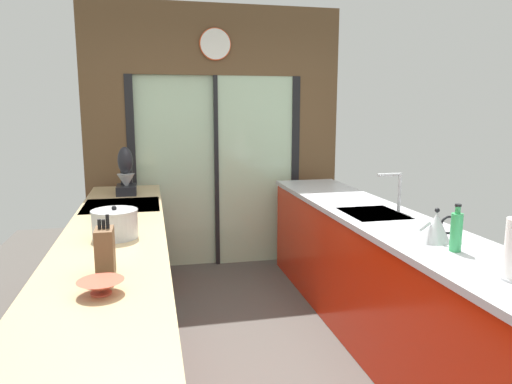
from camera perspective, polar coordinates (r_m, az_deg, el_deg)
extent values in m
cube|color=#4C4742|center=(3.61, -0.46, -17.65)|extent=(5.04, 7.60, 0.02)
cube|color=brown|center=(5.01, -5.06, 17.85)|extent=(2.64, 0.08, 0.70)
cube|color=#B2D1AD|center=(4.99, -9.63, 2.24)|extent=(0.80, 0.02, 2.00)
cube|color=#B2D1AD|center=(5.07, -0.07, 2.50)|extent=(0.80, 0.02, 2.00)
cube|color=black|center=(4.97, -14.69, 2.02)|extent=(0.08, 0.10, 2.00)
cube|color=black|center=(5.20, 4.62, 2.66)|extent=(0.08, 0.10, 2.00)
cube|color=black|center=(5.01, -4.82, 2.38)|extent=(0.04, 0.10, 2.00)
cube|color=brown|center=(4.99, -17.56, 1.90)|extent=(0.42, 0.08, 2.00)
cube|color=brown|center=(5.28, 7.22, 2.72)|extent=(0.42, 0.08, 2.00)
cylinder|color=white|center=(4.95, -4.95, 17.37)|extent=(0.30, 0.03, 0.30)
torus|color=#DB4C23|center=(4.95, -4.95, 17.37)|extent=(0.32, 0.02, 0.32)
cube|color=red|center=(2.53, -17.42, -19.49)|extent=(0.58, 2.55, 0.88)
cube|color=red|center=(4.57, -15.22, -5.87)|extent=(0.58, 0.65, 0.88)
cube|color=tan|center=(2.93, -16.92, -5.56)|extent=(0.62, 3.80, 0.04)
cube|color=red|center=(3.46, 15.83, -11.12)|extent=(0.58, 3.80, 0.88)
cube|color=#BCBCC1|center=(3.32, 16.21, -3.70)|extent=(0.62, 3.80, 0.04)
cube|color=#B7BABC|center=(3.53, 13.98, -2.88)|extent=(0.40, 0.48, 0.05)
cylinder|color=#B7BABC|center=(3.59, 16.95, -0.05)|extent=(0.02, 0.02, 0.29)
cylinder|color=#B7BABC|center=(3.53, 15.78, 2.04)|extent=(0.18, 0.02, 0.02)
cube|color=#B7BABC|center=(3.97, -15.60, -8.31)|extent=(0.58, 0.60, 0.88)
cube|color=black|center=(3.96, -11.32, -7.61)|extent=(0.01, 0.48, 0.28)
cube|color=black|center=(3.86, -15.93, -1.74)|extent=(0.58, 0.60, 0.03)
cylinder|color=#B7BABC|center=(3.70, -11.35, -3.71)|extent=(0.02, 0.04, 0.04)
cylinder|color=#B7BABC|center=(3.87, -11.41, -3.09)|extent=(0.02, 0.04, 0.04)
cylinder|color=#B7BABC|center=(4.05, -11.47, -2.52)|extent=(0.02, 0.04, 0.04)
cylinder|color=#BC4C38|center=(2.07, -18.19, -11.52)|extent=(0.09, 0.09, 0.01)
cone|color=#BC4C38|center=(2.06, -18.24, -10.77)|extent=(0.19, 0.19, 0.05)
cylinder|color=silver|center=(3.37, -16.05, -3.08)|extent=(0.09, 0.09, 0.01)
cone|color=silver|center=(3.36, -16.08, -2.49)|extent=(0.19, 0.19, 0.06)
cube|color=brown|center=(2.27, -17.76, -6.86)|extent=(0.08, 0.14, 0.21)
cylinder|color=black|center=(2.24, -18.39, -3.83)|extent=(0.02, 0.02, 0.05)
cylinder|color=black|center=(2.24, -17.93, -3.84)|extent=(0.02, 0.02, 0.05)
cylinder|color=black|center=(2.23, -17.49, -3.55)|extent=(0.02, 0.02, 0.07)
cube|color=black|center=(4.32, -15.35, 0.27)|extent=(0.17, 0.26, 0.08)
cube|color=black|center=(4.40, -15.38, 2.29)|extent=(0.10, 0.08, 0.20)
ellipsoid|color=black|center=(4.27, -15.52, 3.69)|extent=(0.13, 0.12, 0.24)
cone|color=#B7BABC|center=(4.28, -15.42, 1.26)|extent=(0.15, 0.15, 0.13)
cylinder|color=#B7BABC|center=(2.88, -16.67, -3.83)|extent=(0.26, 0.26, 0.16)
cylinder|color=#B7BABC|center=(2.86, -16.75, -2.20)|extent=(0.27, 0.27, 0.01)
sphere|color=black|center=(2.86, -16.77, -1.88)|extent=(0.03, 0.03, 0.03)
cone|color=#B7BABC|center=(2.86, 20.93, -4.00)|extent=(0.17, 0.17, 0.17)
sphere|color=black|center=(2.84, 21.05, -2.08)|extent=(0.03, 0.03, 0.03)
cylinder|color=#B7BABC|center=(2.82, 19.67, -3.94)|extent=(0.08, 0.02, 0.07)
torus|color=black|center=(2.90, 22.24, -3.71)|extent=(0.11, 0.01, 0.11)
cylinder|color=#339E56|center=(2.71, 23.02, -4.52)|extent=(0.06, 0.06, 0.20)
cylinder|color=#339E56|center=(2.69, 23.20, -1.99)|extent=(0.03, 0.03, 0.04)
cylinder|color=black|center=(2.68, 23.24, -1.47)|extent=(0.03, 0.03, 0.01)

